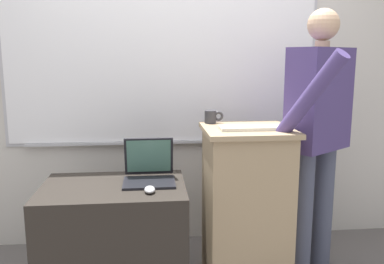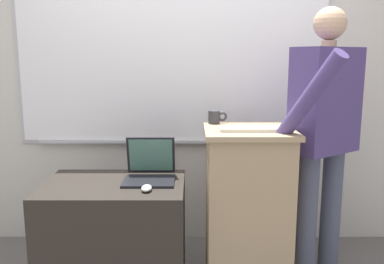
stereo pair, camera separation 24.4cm
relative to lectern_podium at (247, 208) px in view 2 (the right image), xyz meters
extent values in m
cube|color=beige|center=(-0.37, 0.74, 0.82)|extent=(6.40, 0.12, 2.66)
cube|color=#B7B7BC|center=(-0.49, 0.67, 0.89)|extent=(2.34, 0.02, 1.23)
cube|color=white|center=(-0.49, 0.67, 0.89)|extent=(2.29, 0.02, 1.18)
cube|color=#B7B7BC|center=(-0.49, 0.65, 0.29)|extent=(2.06, 0.04, 0.02)
cube|color=tan|center=(0.00, 0.00, -0.02)|extent=(0.50, 0.49, 0.98)
cube|color=tan|center=(0.00, 0.00, 0.49)|extent=(0.54, 0.53, 0.03)
cube|color=#28231E|center=(-0.82, -0.07, -0.16)|extent=(0.85, 0.60, 0.69)
cylinder|color=#474C60|center=(0.37, -0.01, -0.08)|extent=(0.13, 0.13, 0.86)
cylinder|color=#474C60|center=(0.57, 0.13, -0.08)|extent=(0.13, 0.13, 0.86)
cube|color=#473870|center=(0.47, 0.06, 0.67)|extent=(0.49, 0.43, 0.64)
cylinder|color=tan|center=(0.47, 0.06, 1.01)|extent=(0.09, 0.09, 0.04)
sphere|color=tan|center=(0.47, 0.06, 1.13)|extent=(0.20, 0.20, 0.20)
cylinder|color=#473870|center=(0.27, -0.27, 0.71)|extent=(0.32, 0.41, 0.53)
cylinder|color=#473870|center=(0.68, 0.20, 0.64)|extent=(0.08, 0.08, 0.61)
cube|color=black|center=(-0.61, -0.05, 0.19)|extent=(0.31, 0.24, 0.01)
cube|color=black|center=(-0.61, 0.09, 0.32)|extent=(0.30, 0.07, 0.24)
cube|color=#4C7A6B|center=(-0.61, 0.09, 0.32)|extent=(0.27, 0.05, 0.21)
cube|color=beige|center=(0.02, -0.07, 0.51)|extent=(0.40, 0.13, 0.02)
ellipsoid|color=#BCBCC1|center=(-0.60, -0.21, 0.20)|extent=(0.06, 0.10, 0.03)
cylinder|color=#333338|center=(-0.20, 0.20, 0.55)|extent=(0.08, 0.08, 0.08)
torus|color=#333338|center=(-0.15, 0.20, 0.55)|extent=(0.06, 0.02, 0.06)
camera|label=1|loc=(-0.59, -2.40, 0.93)|focal=38.00mm
camera|label=2|loc=(-0.35, -2.42, 0.93)|focal=38.00mm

